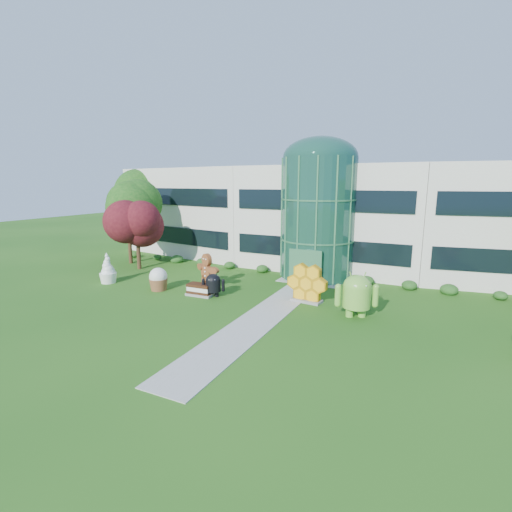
% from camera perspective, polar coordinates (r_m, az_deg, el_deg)
% --- Properties ---
extents(ground, '(140.00, 140.00, 0.00)m').
position_cam_1_polar(ground, '(21.29, -0.35, -10.42)').
color(ground, '#215114').
rests_on(ground, ground).
extents(building, '(46.00, 15.00, 9.30)m').
position_cam_1_polar(building, '(36.92, 12.20, 6.05)').
color(building, beige).
rests_on(building, ground).
extents(atrium, '(6.00, 6.00, 9.80)m').
position_cam_1_polar(atrium, '(31.13, 9.54, 5.67)').
color(atrium, '#194738').
rests_on(atrium, ground).
extents(walkway, '(2.40, 20.00, 0.04)m').
position_cam_1_polar(walkway, '(22.97, 1.89, -8.71)').
color(walkway, '#9E9E93').
rests_on(walkway, ground).
extents(tree_red, '(4.00, 4.00, 6.00)m').
position_cam_1_polar(tree_red, '(35.34, -17.77, 2.85)').
color(tree_red, '#3F0C14').
rests_on(tree_red, ground).
extents(trees_backdrop, '(52.00, 8.00, 8.40)m').
position_cam_1_polar(trees_backdrop, '(32.16, 10.01, 4.58)').
color(trees_backdrop, '#114612').
rests_on(trees_backdrop, ground).
extents(android_green, '(3.15, 2.70, 3.01)m').
position_cam_1_polar(android_green, '(22.70, 15.25, -5.42)').
color(android_green, '#6EB63A').
rests_on(android_green, ground).
extents(android_black, '(1.98, 1.67, 1.91)m').
position_cam_1_polar(android_black, '(26.02, -6.60, -4.20)').
color(android_black, black).
rests_on(android_black, ground).
extents(gingerbread, '(3.10, 2.15, 2.67)m').
position_cam_1_polar(gingerbread, '(28.12, -7.55, -2.24)').
color(gingerbread, brown).
rests_on(gingerbread, ground).
extents(ice_cream_sandwich, '(1.96, 1.03, 0.86)m').
position_cam_1_polar(ice_cream_sandwich, '(26.51, -8.61, -5.14)').
color(ice_cream_sandwich, black).
rests_on(ice_cream_sandwich, ground).
extents(honeycomb, '(3.08, 1.41, 2.34)m').
position_cam_1_polar(honeycomb, '(24.92, 7.87, -4.42)').
color(honeycomb, yellow).
rests_on(honeycomb, ground).
extents(froyo, '(1.70, 1.70, 2.40)m').
position_cam_1_polar(froyo, '(31.58, -21.88, -1.72)').
color(froyo, white).
rests_on(froyo, ground).
extents(cupcake, '(1.72, 1.72, 1.70)m').
position_cam_1_polar(cupcake, '(28.33, -14.79, -3.43)').
color(cupcake, white).
rests_on(cupcake, ground).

